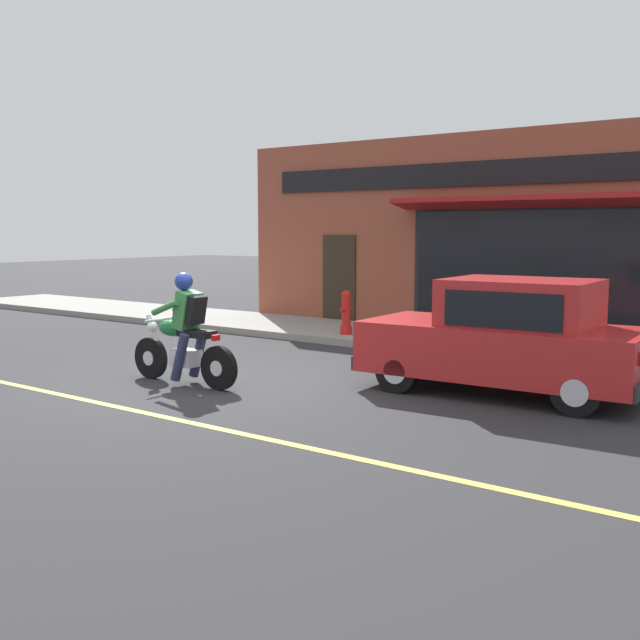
{
  "coord_description": "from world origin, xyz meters",
  "views": [
    {
      "loc": [
        -7.72,
        -7.6,
        2.22
      ],
      "look_at": [
        0.75,
        -1.38,
        0.95
      ],
      "focal_mm": 42.0,
      "sensor_mm": 36.0,
      "label": 1
    }
  ],
  "objects_px": {
    "trash_bin": "(531,318)",
    "fire_hydrant": "(346,313)",
    "car_hatchback": "(506,338)",
    "motorcycle_with_rider": "(184,338)"
  },
  "relations": [
    {
      "from": "motorcycle_with_rider",
      "to": "car_hatchback",
      "type": "xyz_separation_m",
      "value": [
        2.1,
        -4.0,
        0.09
      ]
    },
    {
      "from": "motorcycle_with_rider",
      "to": "fire_hydrant",
      "type": "distance_m",
      "value": 4.89
    },
    {
      "from": "motorcycle_with_rider",
      "to": "fire_hydrant",
      "type": "height_order",
      "value": "motorcycle_with_rider"
    },
    {
      "from": "motorcycle_with_rider",
      "to": "fire_hydrant",
      "type": "bearing_deg",
      "value": 5.78
    },
    {
      "from": "fire_hydrant",
      "to": "car_hatchback",
      "type": "bearing_deg",
      "value": -121.58
    },
    {
      "from": "trash_bin",
      "to": "fire_hydrant",
      "type": "distance_m",
      "value": 3.59
    },
    {
      "from": "car_hatchback",
      "to": "fire_hydrant",
      "type": "height_order",
      "value": "car_hatchback"
    },
    {
      "from": "car_hatchback",
      "to": "fire_hydrant",
      "type": "relative_size",
      "value": 4.38
    },
    {
      "from": "motorcycle_with_rider",
      "to": "trash_bin",
      "type": "bearing_deg",
      "value": -27.99
    },
    {
      "from": "car_hatchback",
      "to": "trash_bin",
      "type": "height_order",
      "value": "car_hatchback"
    }
  ]
}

